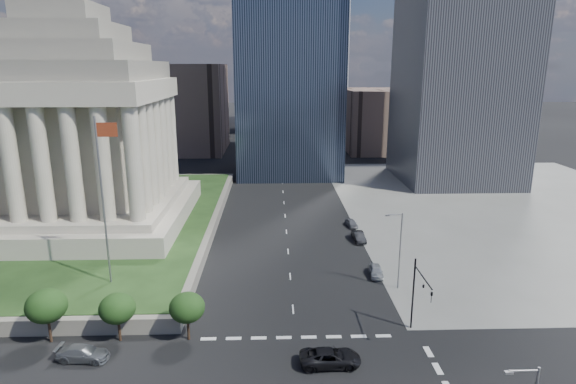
{
  "coord_description": "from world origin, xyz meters",
  "views": [
    {
      "loc": [
        -2.16,
        -30.4,
        27.25
      ],
      "look_at": [
        -0.68,
        16.92,
        14.87
      ],
      "focal_mm": 30.0,
      "sensor_mm": 36.0,
      "label": 1
    }
  ],
  "objects_px": {
    "parked_sedan_near": "(376,271)",
    "parked_sedan_mid": "(359,237)",
    "pickup_truck": "(330,358)",
    "street_lamp_north": "(399,246)",
    "traffic_signal_ne": "(419,291)",
    "suv_grey": "(83,353)",
    "parked_sedan_far": "(352,223)",
    "flagpole": "(104,193)",
    "war_memorial": "(72,104)"
  },
  "relations": [
    {
      "from": "parked_sedan_mid",
      "to": "street_lamp_north",
      "type": "bearing_deg",
      "value": -87.6
    },
    {
      "from": "pickup_truck",
      "to": "parked_sedan_near",
      "type": "xyz_separation_m",
      "value": [
        8.44,
        19.63,
        -0.08
      ]
    },
    {
      "from": "pickup_truck",
      "to": "suv_grey",
      "type": "height_order",
      "value": "pickup_truck"
    },
    {
      "from": "suv_grey",
      "to": "parked_sedan_near",
      "type": "bearing_deg",
      "value": -55.23
    },
    {
      "from": "flagpole",
      "to": "pickup_truck",
      "type": "xyz_separation_m",
      "value": [
        24.88,
        -14.87,
        -12.31
      ]
    },
    {
      "from": "pickup_truck",
      "to": "suv_grey",
      "type": "distance_m",
      "value": 23.58
    },
    {
      "from": "parked_sedan_far",
      "to": "traffic_signal_ne",
      "type": "bearing_deg",
      "value": -97.22
    },
    {
      "from": "parked_sedan_mid",
      "to": "parked_sedan_far",
      "type": "xyz_separation_m",
      "value": [
        0.0,
        7.23,
        -0.11
      ]
    },
    {
      "from": "street_lamp_north",
      "to": "parked_sedan_mid",
      "type": "bearing_deg",
      "value": 96.08
    },
    {
      "from": "suv_grey",
      "to": "parked_sedan_far",
      "type": "relative_size",
      "value": 1.33
    },
    {
      "from": "war_memorial",
      "to": "pickup_truck",
      "type": "bearing_deg",
      "value": -46.37
    },
    {
      "from": "pickup_truck",
      "to": "parked_sedan_far",
      "type": "distance_m",
      "value": 41.13
    },
    {
      "from": "pickup_truck",
      "to": "street_lamp_north",
      "type": "bearing_deg",
      "value": -34.32
    },
    {
      "from": "traffic_signal_ne",
      "to": "parked_sedan_mid",
      "type": "bearing_deg",
      "value": 92.01
    },
    {
      "from": "flagpole",
      "to": "parked_sedan_near",
      "type": "height_order",
      "value": "flagpole"
    },
    {
      "from": "pickup_truck",
      "to": "parked_sedan_far",
      "type": "height_order",
      "value": "pickup_truck"
    },
    {
      "from": "street_lamp_north",
      "to": "parked_sedan_mid",
      "type": "relative_size",
      "value": 2.2
    },
    {
      "from": "pickup_truck",
      "to": "parked_sedan_mid",
      "type": "xyz_separation_m",
      "value": [
        8.44,
        33.03,
        -0.05
      ]
    },
    {
      "from": "parked_sedan_near",
      "to": "parked_sedan_mid",
      "type": "distance_m",
      "value": 13.4
    },
    {
      "from": "flagpole",
      "to": "parked_sedan_far",
      "type": "bearing_deg",
      "value": 37.3
    },
    {
      "from": "war_memorial",
      "to": "street_lamp_north",
      "type": "distance_m",
      "value": 54.92
    },
    {
      "from": "street_lamp_north",
      "to": "war_memorial",
      "type": "bearing_deg",
      "value": 154.08
    },
    {
      "from": "parked_sedan_near",
      "to": "street_lamp_north",
      "type": "bearing_deg",
      "value": -59.36
    },
    {
      "from": "pickup_truck",
      "to": "parked_sedan_far",
      "type": "xyz_separation_m",
      "value": [
        8.44,
        40.26,
        -0.16
      ]
    },
    {
      "from": "parked_sedan_near",
      "to": "parked_sedan_far",
      "type": "relative_size",
      "value": 1.13
    },
    {
      "from": "flagpole",
      "to": "parked_sedan_far",
      "type": "distance_m",
      "value": 43.72
    },
    {
      "from": "suv_grey",
      "to": "parked_sedan_mid",
      "type": "relative_size",
      "value": 1.1
    },
    {
      "from": "war_memorial",
      "to": "parked_sedan_far",
      "type": "xyz_separation_m",
      "value": [
        45.5,
        1.39,
        -20.76
      ]
    },
    {
      "from": "flagpole",
      "to": "pickup_truck",
      "type": "bearing_deg",
      "value": -30.85
    },
    {
      "from": "parked_sedan_near",
      "to": "suv_grey",
      "type": "bearing_deg",
      "value": -145.74
    },
    {
      "from": "war_memorial",
      "to": "parked_sedan_far",
      "type": "bearing_deg",
      "value": 1.75
    },
    {
      "from": "parked_sedan_near",
      "to": "parked_sedan_mid",
      "type": "bearing_deg",
      "value": 94.76
    },
    {
      "from": "pickup_truck",
      "to": "parked_sedan_near",
      "type": "distance_m",
      "value": 21.37
    },
    {
      "from": "pickup_truck",
      "to": "parked_sedan_near",
      "type": "relative_size",
      "value": 1.36
    },
    {
      "from": "war_memorial",
      "to": "suv_grey",
      "type": "distance_m",
      "value": 44.76
    },
    {
      "from": "pickup_truck",
      "to": "parked_sedan_near",
      "type": "height_order",
      "value": "pickup_truck"
    },
    {
      "from": "street_lamp_north",
      "to": "parked_sedan_near",
      "type": "relative_size",
      "value": 2.36
    },
    {
      "from": "war_memorial",
      "to": "flagpole",
      "type": "distance_m",
      "value": 28.16
    },
    {
      "from": "street_lamp_north",
      "to": "pickup_truck",
      "type": "distance_m",
      "value": 19.52
    },
    {
      "from": "war_memorial",
      "to": "parked_sedan_far",
      "type": "relative_size",
      "value": 10.39
    },
    {
      "from": "flagpole",
      "to": "suv_grey",
      "type": "height_order",
      "value": "flagpole"
    },
    {
      "from": "flagpole",
      "to": "traffic_signal_ne",
      "type": "distance_m",
      "value": 36.69
    },
    {
      "from": "war_memorial",
      "to": "parked_sedan_near",
      "type": "xyz_separation_m",
      "value": [
        45.5,
        -19.23,
        -20.68
      ]
    },
    {
      "from": "pickup_truck",
      "to": "parked_sedan_mid",
      "type": "height_order",
      "value": "pickup_truck"
    },
    {
      "from": "street_lamp_north",
      "to": "parked_sedan_far",
      "type": "distance_m",
      "value": 24.97
    },
    {
      "from": "traffic_signal_ne",
      "to": "parked_sedan_far",
      "type": "bearing_deg",
      "value": 91.6
    },
    {
      "from": "flagpole",
      "to": "pickup_truck",
      "type": "distance_m",
      "value": 31.49
    },
    {
      "from": "suv_grey",
      "to": "parked_sedan_mid",
      "type": "xyz_separation_m",
      "value": [
        31.97,
        31.49,
        0.03
      ]
    },
    {
      "from": "flagpole",
      "to": "pickup_truck",
      "type": "height_order",
      "value": "flagpole"
    },
    {
      "from": "flagpole",
      "to": "street_lamp_north",
      "type": "distance_m",
      "value": 35.95
    }
  ]
}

